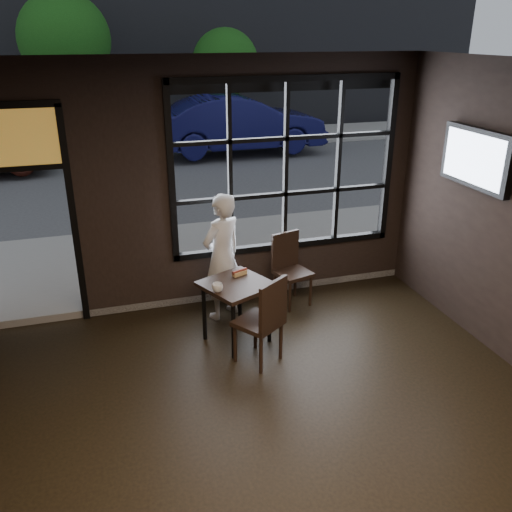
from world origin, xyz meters
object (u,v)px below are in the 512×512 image
object	(u,v)px
cafe_table	(237,312)
chair_near	(258,319)
navy_car	(238,124)
man	(222,257)

from	to	relation	value
cafe_table	chair_near	xyz separation A→B (m)	(0.11, -0.48, 0.14)
navy_car	chair_near	bearing A→B (deg)	164.97
cafe_table	navy_car	world-z (taller)	navy_car
cafe_table	man	xyz separation A→B (m)	(-0.01, 0.66, 0.44)
man	chair_near	bearing A→B (deg)	66.22
cafe_table	navy_car	distance (m)	10.49
cafe_table	man	distance (m)	0.79
man	navy_car	world-z (taller)	navy_car
chair_near	navy_car	size ratio (longest dim) A/B	0.21
cafe_table	man	bearing A→B (deg)	66.18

